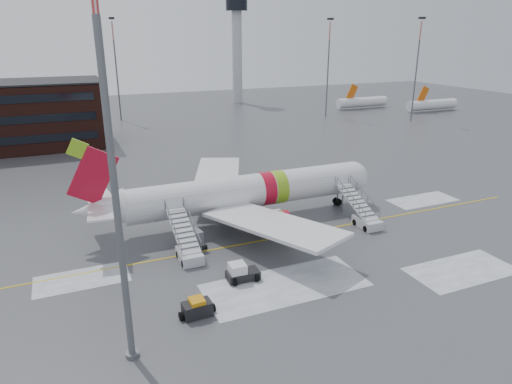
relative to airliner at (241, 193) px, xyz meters
name	(u,v)px	position (x,y,z in m)	size (l,w,h in m)	color
ground	(293,231)	(4.17, -4.90, -3.42)	(260.00, 260.00, 0.00)	#494C4F
airliner	(241,193)	(0.00, 0.00, 0.00)	(35.03, 32.97, 11.18)	silver
airstair_fwd	(363,216)	(12.16, -6.54, -2.35)	(2.05, 7.70, 3.48)	silver
airstair_aft	(187,247)	(-8.17, -6.54, -2.35)	(2.05, 7.70, 3.48)	silver
pushback_tug	(241,273)	(-5.00, -12.53, -2.70)	(2.89, 2.21, 1.62)	black
uld_container	(193,241)	(-7.17, -4.90, -2.52)	(2.59, 2.06, 1.92)	black
baggage_tractor	(197,309)	(-10.04, -16.24, -2.79)	(2.86, 1.41, 1.47)	black
light_mast_near	(111,155)	(-15.35, -19.01, 10.48)	(1.20, 1.20, 26.96)	#595B60
control_tower	(237,40)	(34.17, 90.10, 15.33)	(6.40, 6.40, 30.00)	#B2B5BA
light_mast_far_ne	(328,62)	(46.17, 57.10, 10.42)	(1.20, 1.20, 24.25)	#595B60
light_mast_far_n	(116,63)	(-3.83, 73.10, 10.42)	(1.20, 1.20, 24.25)	#595B60
light_mast_far_e	(417,63)	(62.17, 43.10, 10.42)	(1.20, 1.20, 24.25)	#595B60
distant_aircraft	(384,111)	(66.67, 59.10, -3.42)	(35.00, 18.00, 8.00)	#D8590C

